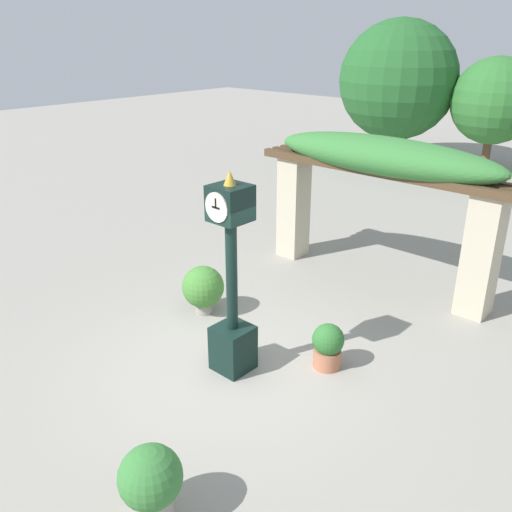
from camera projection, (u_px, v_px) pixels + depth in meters
The scene contains 7 objects.
ground_plane at pixel (228, 366), 8.06m from camera, with size 60.00×60.00×0.00m, color gray.
pedestal_clock at pixel (232, 291), 7.54m from camera, with size 0.52×0.53×2.98m.
pergola at pixel (381, 174), 10.01m from camera, with size 5.18×1.12×2.85m.
potted_plant_near_left at pixel (203, 288), 9.41m from camera, with size 0.73×0.73×0.87m.
potted_plant_near_right at pixel (151, 481), 5.40m from camera, with size 0.66×0.66×0.85m.
potted_plant_far_left at pixel (328, 345), 7.92m from camera, with size 0.47×0.47×0.70m.
tree_line at pixel (495, 95), 17.63m from camera, with size 14.00×4.29×5.06m.
Camera 1 is at (4.88, -4.76, 4.63)m, focal length 38.00 mm.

